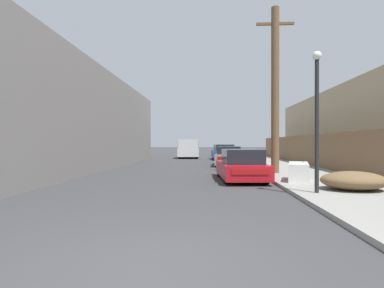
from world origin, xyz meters
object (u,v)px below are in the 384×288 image
(parked_sports_car_red, at_px, (241,166))
(brush_pile, at_px, (353,181))
(utility_pole, at_px, (275,89))
(car_parked_far, at_px, (223,153))
(discarded_fridge, at_px, (298,172))
(car_parked_mid, at_px, (229,156))
(street_lamp, at_px, (317,109))
(pickup_truck, at_px, (188,149))

(parked_sports_car_red, height_order, brush_pile, parked_sports_car_red)
(utility_pole, xyz_separation_m, brush_pile, (1.24, -5.19, -3.79))
(car_parked_far, distance_m, brush_pile, 18.87)
(car_parked_far, bearing_deg, discarded_fridge, -87.60)
(brush_pile, bearing_deg, parked_sports_car_red, 133.89)
(discarded_fridge, xyz_separation_m, car_parked_mid, (-2.02, 9.34, 0.16))
(car_parked_far, xyz_separation_m, street_lamp, (1.74, -19.22, 1.88))
(street_lamp, bearing_deg, brush_pile, 24.73)
(pickup_truck, bearing_deg, brush_pile, 103.86)
(parked_sports_car_red, relative_size, car_parked_mid, 0.92)
(discarded_fridge, distance_m, car_parked_far, 16.58)
(pickup_truck, bearing_deg, utility_pole, 104.97)
(car_parked_far, xyz_separation_m, pickup_truck, (-3.47, 2.81, 0.29))
(parked_sports_car_red, bearing_deg, discarded_fridge, -30.46)
(parked_sports_car_red, xyz_separation_m, pickup_truck, (-3.44, 18.22, 0.36))
(parked_sports_car_red, distance_m, pickup_truck, 18.54)
(car_parked_far, bearing_deg, car_parked_mid, -94.57)
(parked_sports_car_red, height_order, utility_pole, utility_pole)
(street_lamp, bearing_deg, utility_pole, 89.18)
(pickup_truck, relative_size, utility_pole, 0.72)
(car_parked_mid, distance_m, utility_pole, 7.47)
(car_parked_mid, relative_size, pickup_truck, 0.79)
(parked_sports_car_red, relative_size, car_parked_far, 0.97)
(parked_sports_car_red, bearing_deg, car_parked_mid, 86.28)
(parked_sports_car_red, height_order, car_parked_far, car_parked_far)
(pickup_truck, relative_size, brush_pile, 2.97)
(brush_pile, bearing_deg, utility_pole, 103.40)
(brush_pile, bearing_deg, street_lamp, -155.27)
(street_lamp, relative_size, brush_pile, 2.11)
(discarded_fridge, height_order, parked_sports_car_red, parked_sports_car_red)
(parked_sports_car_red, bearing_deg, pickup_truck, 97.25)
(car_parked_mid, xyz_separation_m, utility_pole, (1.81, -6.31, 3.57))
(pickup_truck, bearing_deg, parked_sports_car_red, 97.61)
(street_lamp, xyz_separation_m, brush_pile, (1.32, 0.61, -2.13))
(pickup_truck, height_order, brush_pile, pickup_truck)
(street_lamp, bearing_deg, discarded_fridge, 83.95)
(utility_pole, relative_size, street_lamp, 1.95)
(discarded_fridge, height_order, street_lamp, street_lamp)
(car_parked_mid, relative_size, utility_pole, 0.57)
(parked_sports_car_red, distance_m, brush_pile, 4.46)
(car_parked_mid, distance_m, pickup_truck, 10.52)
(parked_sports_car_red, bearing_deg, car_parked_far, 86.44)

